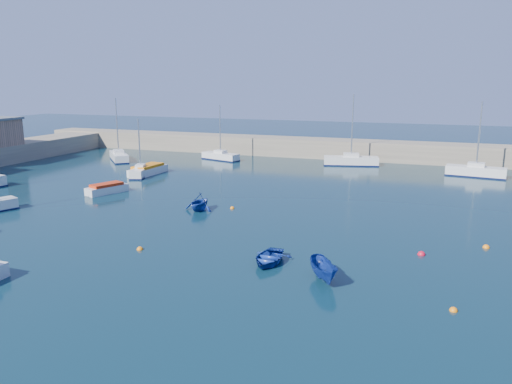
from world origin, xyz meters
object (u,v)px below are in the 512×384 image
(motorboat_2, at_px, (148,170))
(dinghy_center, at_px, (269,258))
(dinghy_right, at_px, (324,271))
(sailboat_5, at_px, (221,156))
(sailboat_3, at_px, (141,171))
(motorboat_1, at_px, (107,189))
(dinghy_left, at_px, (199,202))
(sailboat_6, at_px, (351,160))
(sailboat_7, at_px, (476,171))
(sailboat_4, at_px, (119,156))

(motorboat_2, distance_m, dinghy_center, 32.39)
(dinghy_center, relative_size, dinghy_right, 1.07)
(sailboat_5, distance_m, dinghy_center, 40.66)
(sailboat_5, height_order, dinghy_center, sailboat_5)
(sailboat_3, height_order, dinghy_center, sailboat_3)
(motorboat_1, distance_m, dinghy_left, 11.86)
(motorboat_2, height_order, dinghy_center, motorboat_2)
(dinghy_left, bearing_deg, motorboat_1, 168.94)
(sailboat_6, xyz_separation_m, sailboat_7, (14.82, -3.01, 0.01))
(sailboat_4, height_order, sailboat_7, sailboat_7)
(motorboat_1, bearing_deg, dinghy_right, -8.12)
(sailboat_3, distance_m, motorboat_1, 9.06)
(sailboat_5, bearing_deg, sailboat_7, -74.52)
(sailboat_3, relative_size, sailboat_7, 0.77)
(dinghy_left, bearing_deg, sailboat_3, 141.62)
(sailboat_5, distance_m, dinghy_right, 43.84)
(sailboat_3, relative_size, sailboat_4, 0.78)
(sailboat_5, xyz_separation_m, sailboat_7, (32.65, -1.28, 0.10))
(sailboat_6, height_order, motorboat_2, sailboat_6)
(sailboat_6, distance_m, dinghy_center, 37.64)
(sailboat_6, relative_size, dinghy_left, 3.22)
(motorboat_1, relative_size, dinghy_right, 1.41)
(dinghy_center, distance_m, dinghy_left, 13.77)
(sailboat_6, bearing_deg, dinghy_center, 168.48)
(sailboat_6, height_order, dinghy_right, sailboat_6)
(motorboat_2, height_order, dinghy_left, dinghy_left)
(dinghy_right, bearing_deg, motorboat_1, 120.41)
(dinghy_right, bearing_deg, sailboat_4, 108.59)
(sailboat_5, relative_size, motorboat_2, 1.34)
(sailboat_4, bearing_deg, motorboat_1, -100.39)
(sailboat_7, height_order, dinghy_center, sailboat_7)
(sailboat_5, distance_m, sailboat_6, 17.91)
(sailboat_5, bearing_deg, sailboat_6, -66.74)
(dinghy_left, relative_size, dinghy_right, 0.93)
(sailboat_5, xyz_separation_m, motorboat_2, (-3.66, -12.84, -0.01))
(dinghy_left, xyz_separation_m, dinghy_right, (13.26, -11.46, -0.16))
(sailboat_7, distance_m, dinghy_right, 37.47)
(sailboat_3, xyz_separation_m, sailboat_5, (3.77, 14.21, -0.01))
(sailboat_3, height_order, dinghy_right, sailboat_3)
(dinghy_left, distance_m, dinghy_right, 17.53)
(sailboat_5, distance_m, motorboat_2, 13.35)
(sailboat_5, xyz_separation_m, dinghy_center, (19.09, -35.90, -0.21))
(dinghy_right, bearing_deg, sailboat_3, 109.37)
(sailboat_6, distance_m, dinghy_right, 39.48)
(sailboat_6, bearing_deg, dinghy_right, 173.81)
(sailboat_3, xyz_separation_m, sailboat_6, (21.60, 15.94, 0.08))
(sailboat_3, relative_size, sailboat_5, 0.88)
(sailboat_3, bearing_deg, dinghy_left, -59.31)
(dinghy_left, bearing_deg, sailboat_6, 76.44)
(sailboat_3, distance_m, motorboat_2, 1.37)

